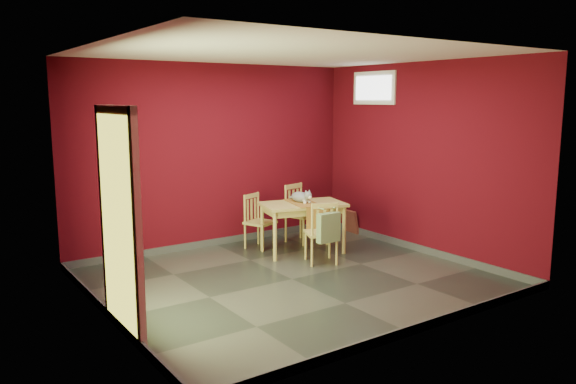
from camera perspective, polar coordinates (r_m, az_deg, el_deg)
ground at (r=6.97m, az=0.42°, el=-8.84°), size 4.50×4.50×0.00m
room_shell at (r=6.95m, az=0.42°, el=-8.45°), size 4.50×4.50×4.50m
doorway at (r=5.36m, az=-16.88°, el=-2.38°), size 0.06×1.01×2.13m
window at (r=8.80m, az=8.71°, el=10.41°), size 0.05×0.90×0.50m
outlet_plate at (r=9.35m, az=1.44°, el=-2.19°), size 0.08×0.02×0.12m
dining_table at (r=8.00m, az=1.51°, el=-1.76°), size 1.29×0.93×0.72m
table_runner at (r=7.90m, az=2.02°, el=-1.64°), size 0.50×0.78×0.36m
chair_far_left at (r=8.31m, az=-3.05°, el=-2.90°), size 0.48×0.48×0.80m
chair_far_right at (r=8.64m, az=1.23°, el=-2.11°), size 0.50×0.50×0.89m
chair_near at (r=7.52m, az=3.47°, el=-4.05°), size 0.52×0.52×0.85m
tote_bag at (r=7.31m, az=4.13°, el=-3.61°), size 0.32×0.19×0.45m
cat at (r=8.03m, az=1.27°, el=-0.31°), size 0.40×0.47×0.21m
picture_frame at (r=9.33m, az=6.27°, el=-2.95°), size 0.15×0.39×0.38m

